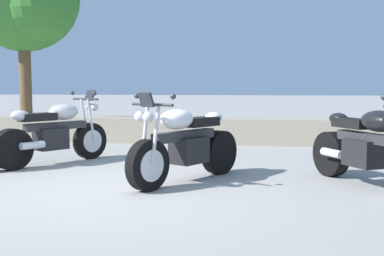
% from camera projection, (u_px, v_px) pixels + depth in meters
% --- Properties ---
extents(ground_plane, '(120.00, 120.00, 0.00)m').
position_uv_depth(ground_plane, '(105.00, 188.00, 5.76)').
color(ground_plane, gray).
extents(stone_wall, '(36.00, 0.80, 0.55)m').
position_uv_depth(stone_wall, '(176.00, 130.00, 10.47)').
color(stone_wall, gray).
rests_on(stone_wall, ground).
extents(motorcycle_silver_near_left, '(1.24, 1.84, 1.18)m').
position_uv_depth(motorcycle_silver_near_left, '(55.00, 134.00, 7.57)').
color(motorcycle_silver_near_left, black).
rests_on(motorcycle_silver_near_left, ground).
extents(motorcycle_white_centre, '(1.23, 1.85, 1.18)m').
position_uv_depth(motorcycle_white_centre, '(185.00, 145.00, 6.13)').
color(motorcycle_white_centre, black).
rests_on(motorcycle_white_centre, ground).
extents(motorcycle_black_far_right, '(1.17, 1.89, 1.18)m').
position_uv_depth(motorcycle_black_far_right, '(368.00, 148.00, 5.84)').
color(motorcycle_black_far_right, black).
rests_on(motorcycle_black_far_right, ground).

